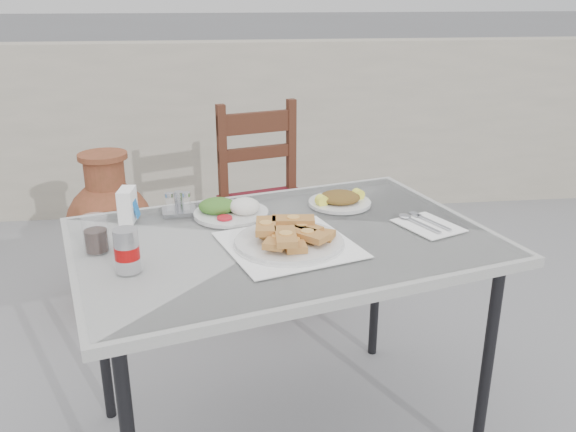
{
  "coord_description": "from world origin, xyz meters",
  "views": [
    {
      "loc": [
        -0.06,
        -1.83,
        1.55
      ],
      "look_at": [
        0.16,
        0.01,
        0.85
      ],
      "focal_mm": 38.0,
      "sensor_mm": 36.0,
      "label": 1
    }
  ],
  "objects": [
    {
      "name": "chair",
      "position": [
        0.19,
        1.09,
        0.52
      ],
      "size": [
        0.55,
        0.55,
        1.01
      ],
      "rotation": [
        0.0,
        0.0,
        0.29
      ],
      "color": "#38190F",
      "rests_on": "ground"
    },
    {
      "name": "cola_glass",
      "position": [
        -0.43,
        -0.09,
        0.85
      ],
      "size": [
        0.08,
        0.08,
        0.11
      ],
      "color": "white",
      "rests_on": "cafe_table"
    },
    {
      "name": "back_wall",
      "position": [
        0.0,
        2.5,
        0.6
      ],
      "size": [
        6.0,
        0.25,
        1.2
      ],
      "primitive_type": "cube",
      "color": "#AAA18E",
      "rests_on": "ground"
    },
    {
      "name": "salad_chopped_plate",
      "position": [
        0.38,
        0.23,
        0.82
      ],
      "size": [
        0.23,
        0.23,
        0.05
      ],
      "color": "silver",
      "rests_on": "cafe_table"
    },
    {
      "name": "condiment_caddy",
      "position": [
        -0.2,
        0.2,
        0.83
      ],
      "size": [
        0.12,
        0.1,
        0.08
      ],
      "rotation": [
        0.0,
        0.0,
        0.1
      ],
      "color": "#B3B4BA",
      "rests_on": "cafe_table"
    },
    {
      "name": "cutlery_napkin",
      "position": [
        0.62,
        -0.0,
        0.8
      ],
      "size": [
        0.23,
        0.25,
        0.02
      ],
      "rotation": [
        0.0,
        0.0,
        0.41
      ],
      "color": "white",
      "rests_on": "cafe_table"
    },
    {
      "name": "soda_can",
      "position": [
        -0.32,
        -0.25,
        0.86
      ],
      "size": [
        0.07,
        0.07,
        0.13
      ],
      "color": "silver",
      "rests_on": "cafe_table"
    },
    {
      "name": "salad_rice_plate",
      "position": [
        -0.02,
        0.16,
        0.82
      ],
      "size": [
        0.26,
        0.26,
        0.07
      ],
      "color": "silver",
      "rests_on": "cafe_table"
    },
    {
      "name": "pide_plate",
      "position": [
        0.15,
        -0.12,
        0.84
      ],
      "size": [
        0.47,
        0.47,
        0.08
      ],
      "rotation": [
        0.0,
        0.0,
        0.31
      ],
      "color": "white",
      "rests_on": "cafe_table"
    },
    {
      "name": "cafe_table",
      "position": [
        0.14,
        -0.04,
        0.74
      ],
      "size": [
        1.5,
        1.21,
        0.8
      ],
      "rotation": [
        0.0,
        0.0,
        0.27
      ],
      "color": "black",
      "rests_on": "ground"
    },
    {
      "name": "napkin_holder",
      "position": [
        -0.36,
        0.15,
        0.86
      ],
      "size": [
        0.07,
        0.1,
        0.11
      ],
      "rotation": [
        0.0,
        0.0,
        -0.1
      ],
      "color": "white",
      "rests_on": "cafe_table"
    },
    {
      "name": "terracotta_urn",
      "position": [
        -0.61,
        1.1,
        0.37
      ],
      "size": [
        0.46,
        0.46,
        0.8
      ],
      "color": "brown",
      "rests_on": "ground"
    }
  ]
}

